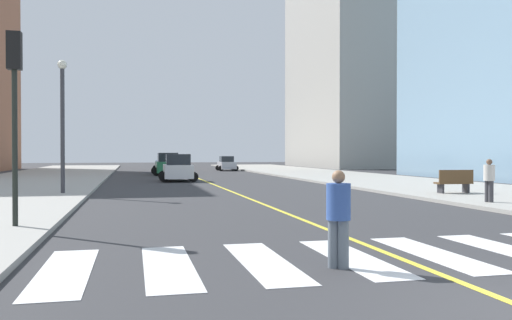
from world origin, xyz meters
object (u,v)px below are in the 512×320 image
object	(u,v)px
car_blue_nearest	(166,163)
car_silver_second	(227,164)
pedestrian_waiting_east	(489,178)
traffic_light_far_corner	(15,90)
car_green_fourth	(167,165)
car_white_third	(178,168)
street_lamp	(62,113)
park_bench	(454,182)
pedestrian_crossing	(338,214)

from	to	relation	value
car_blue_nearest	car_silver_second	bearing A→B (deg)	27.52
pedestrian_waiting_east	car_blue_nearest	bearing A→B (deg)	3.07
traffic_light_far_corner	pedestrian_waiting_east	bearing A→B (deg)	10.38
car_blue_nearest	car_green_fourth	xyz separation A→B (m)	(-0.31, -7.39, 0.01)
car_white_third	traffic_light_far_corner	world-z (taller)	traffic_light_far_corner
traffic_light_far_corner	pedestrian_waiting_east	distance (m)	17.16
car_blue_nearest	street_lamp	world-z (taller)	street_lamp
car_white_third	park_bench	distance (m)	20.40
car_green_fourth	pedestrian_waiting_east	distance (m)	33.51
traffic_light_far_corner	pedestrian_crossing	bearing A→B (deg)	-42.62
car_blue_nearest	car_green_fourth	distance (m)	7.39
car_white_third	traffic_light_far_corner	size ratio (longest dim) A/B	0.88
car_green_fourth	park_bench	distance (m)	29.86
car_silver_second	pedestrian_crossing	xyz separation A→B (m)	(-6.99, -51.93, 0.18)
car_green_fourth	pedestrian_waiting_east	world-z (taller)	car_green_fourth
car_white_third	car_green_fourth	world-z (taller)	car_green_fourth
traffic_light_far_corner	pedestrian_waiting_east	size ratio (longest dim) A/B	3.03
car_white_third	pedestrian_waiting_east	xyz separation A→B (m)	(10.45, -21.04, 0.15)
park_bench	car_silver_second	bearing A→B (deg)	7.91
car_white_third	car_green_fourth	xyz separation A→B (m)	(-0.09, 10.78, 0.04)
traffic_light_far_corner	car_blue_nearest	bearing A→B (deg)	81.32
car_white_third	park_bench	world-z (taller)	car_white_third
car_white_third	traffic_light_far_corner	xyz separation A→B (m)	(-6.22, -24.09, 2.81)
street_lamp	car_silver_second	bearing A→B (deg)	67.69
park_bench	car_blue_nearest	bearing A→B (deg)	19.83
pedestrian_crossing	car_green_fourth	bearing A→B (deg)	128.32
traffic_light_far_corner	street_lamp	distance (m)	11.84
car_green_fourth	car_blue_nearest	bearing A→B (deg)	87.35
car_green_fourth	traffic_light_far_corner	distance (m)	35.51
car_blue_nearest	pedestrian_crossing	distance (m)	48.38
street_lamp	car_blue_nearest	bearing A→B (deg)	77.54
car_blue_nearest	car_white_third	bearing A→B (deg)	-89.39
car_blue_nearest	traffic_light_far_corner	size ratio (longest dim) A/B	0.91
traffic_light_far_corner	pedestrian_crossing	distance (m)	9.47
car_green_fourth	park_bench	xyz separation A→B (m)	(11.97, -27.36, -0.29)
pedestrian_crossing	pedestrian_waiting_east	size ratio (longest dim) A/B	1.05
car_silver_second	car_white_third	world-z (taller)	car_white_third
car_blue_nearest	car_white_third	distance (m)	18.16
car_silver_second	park_bench	size ratio (longest dim) A/B	2.11
car_blue_nearest	park_bench	size ratio (longest dim) A/B	2.58
car_blue_nearest	park_bench	distance (m)	36.65
car_green_fourth	pedestrian_waiting_east	xyz separation A→B (m)	(10.54, -31.81, 0.11)
car_blue_nearest	pedestrian_waiting_east	world-z (taller)	car_blue_nearest
car_silver_second	car_white_third	xyz separation A→B (m)	(-7.44, -21.71, 0.14)
car_green_fourth	traffic_light_far_corner	world-z (taller)	traffic_light_far_corner
pedestrian_waiting_east	pedestrian_crossing	bearing A→B (deg)	120.99
park_bench	car_green_fourth	bearing A→B (deg)	24.92
car_silver_second	traffic_light_far_corner	size ratio (longest dim) A/B	0.75
pedestrian_waiting_east	car_silver_second	bearing A→B (deg)	-7.52
car_green_fourth	pedestrian_waiting_east	bearing A→B (deg)	-71.89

